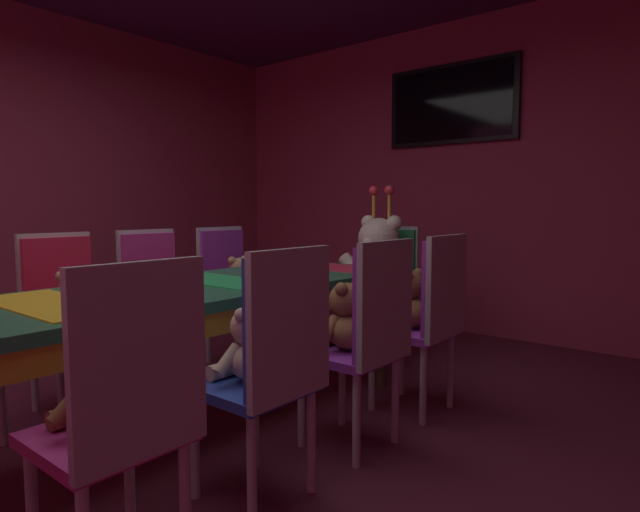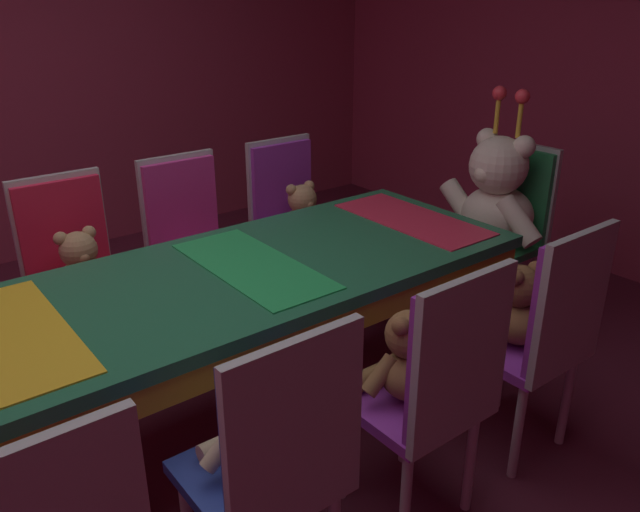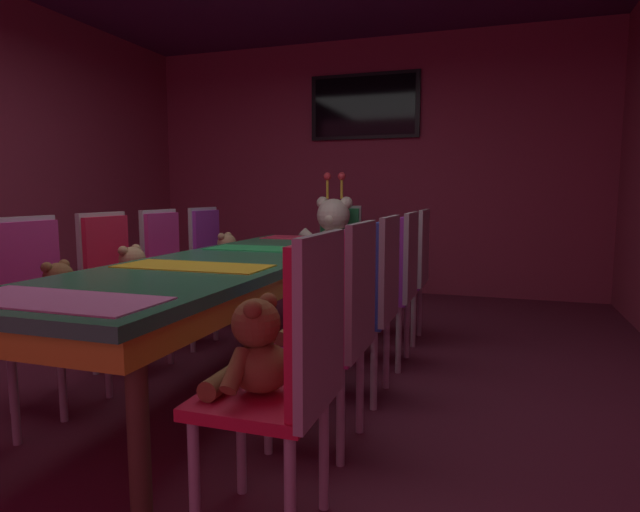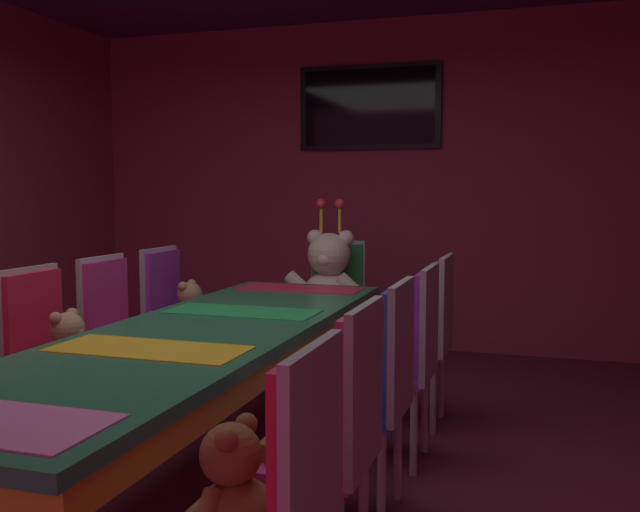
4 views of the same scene
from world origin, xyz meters
The scene contains 19 objects.
ground_plane centered at (0.00, 0.00, 0.00)m, with size 7.90×7.90×0.00m, color #591E33.
wall_back centered at (0.00, 3.20, 1.40)m, with size 5.20×0.12×2.80m, color #99334C.
banquet_table centered at (0.00, 0.00, 0.66)m, with size 0.90×3.12×0.75m.
chair_left_2 centered at (-0.84, -0.01, 0.60)m, with size 0.42×0.41×0.98m.
teddy_left_2 centered at (-0.70, -0.01, 0.60)m, with size 0.27×0.35×0.33m.
chair_left_3 centered at (-0.84, 0.58, 0.60)m, with size 0.42×0.41×0.98m.
chair_left_4 centered at (-0.84, 1.20, 0.60)m, with size 0.42×0.41×0.98m.
teddy_left_4 centered at (-0.69, 1.20, 0.60)m, with size 0.26×0.34×0.32m.
chair_right_1 centered at (0.82, -0.60, 0.60)m, with size 0.42×0.41×0.98m.
teddy_right_1 centered at (0.67, -0.60, 0.58)m, with size 0.24×0.31×0.29m.
chair_right_2 centered at (0.82, 0.00, 0.60)m, with size 0.42×0.41×0.98m.
teddy_right_2 centered at (0.68, 0.00, 0.58)m, with size 0.24×0.31×0.29m.
chair_right_3 centered at (0.84, 0.60, 0.60)m, with size 0.42×0.41×0.98m.
teddy_right_3 centered at (0.70, 0.60, 0.60)m, with size 0.27×0.35×0.33m.
chair_right_4 centered at (0.85, 1.19, 0.60)m, with size 0.42×0.41×0.98m.
teddy_right_4 centered at (0.70, 1.19, 0.60)m, with size 0.27×0.35×0.33m.
throne_chair centered at (0.00, 2.10, 0.60)m, with size 0.41×0.42×0.98m.
king_teddy_bear centered at (0.00, 1.94, 0.72)m, with size 0.65×0.50×0.83m.
wall_tv centered at (0.00, 3.11, 2.05)m, with size 1.21×0.06×0.70m.
Camera 1 is at (2.18, -1.38, 1.13)m, focal length 29.91 mm.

